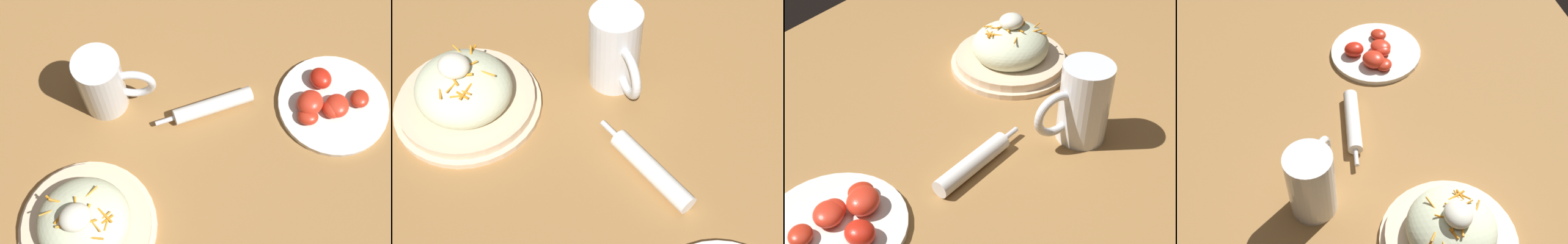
{
  "view_description": "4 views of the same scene",
  "coord_description": "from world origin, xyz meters",
  "views": [
    {
      "loc": [
        -0.15,
        -0.5,
        0.89
      ],
      "look_at": [
        0.0,
        -0.18,
        0.08
      ],
      "focal_mm": 49.21,
      "sensor_mm": 36.0,
      "label": 1
    },
    {
      "loc": [
        0.29,
        -0.49,
        0.67
      ],
      "look_at": [
        -0.03,
        -0.18,
        0.09
      ],
      "focal_mm": 50.02,
      "sensor_mm": 36.0,
      "label": 2
    },
    {
      "loc": [
        0.56,
        0.22,
        0.59
      ],
      "look_at": [
        0.02,
        -0.15,
        0.06
      ],
      "focal_mm": 50.54,
      "sensor_mm": 36.0,
      "label": 3
    },
    {
      "loc": [
        -0.6,
        -0.04,
        0.77
      ],
      "look_at": [
        0.0,
        -0.16,
        0.07
      ],
      "focal_mm": 46.69,
      "sensor_mm": 36.0,
      "label": 4
    }
  ],
  "objects": [
    {
      "name": "ground_plane",
      "position": [
        0.0,
        0.0,
        0.0
      ],
      "size": [
        1.43,
        1.43,
        0.0
      ],
      "primitive_type": "plane",
      "color": "#9E703D"
    },
    {
      "name": "salad_plate",
      "position": [
        -0.23,
        -0.24,
        0.03
      ],
      "size": [
        0.23,
        0.23,
        0.11
      ],
      "color": "beige",
      "rests_on": "ground_plane"
    },
    {
      "name": "beer_mug",
      "position": [
        -0.11,
        -0.04,
        0.06
      ],
      "size": [
        0.13,
        0.09,
        0.14
      ],
      "color": "white",
      "rests_on": "ground_plane"
    },
    {
      "name": "napkin_roll",
      "position": [
        0.06,
        -0.13,
        0.01
      ],
      "size": [
        0.18,
        0.04,
        0.03
      ],
      "color": "white",
      "rests_on": "ground_plane"
    }
  ]
}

